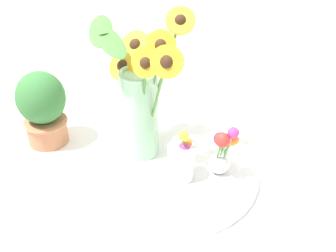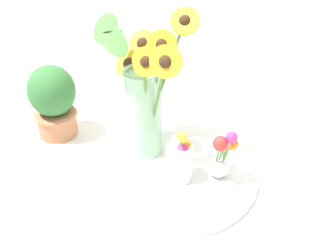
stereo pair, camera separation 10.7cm
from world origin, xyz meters
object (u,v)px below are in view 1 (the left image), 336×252
at_px(serving_tray, 168,170).
at_px(vase_bulb_right, 222,151).
at_px(vase_small_center, 182,158).
at_px(mason_jar_sunflowers, 140,99).
at_px(potted_plant, 43,108).

bearing_deg(serving_tray, vase_bulb_right, 10.49).
height_order(vase_small_center, vase_bulb_right, vase_bulb_right).
xyz_separation_m(mason_jar_sunflowers, vase_small_center, (0.15, -0.07, -0.12)).
relative_size(vase_small_center, potted_plant, 0.64).
distance_m(vase_bulb_right, potted_plant, 0.57).
xyz_separation_m(vase_small_center, potted_plant, (-0.47, 0.04, 0.04)).
distance_m(serving_tray, mason_jar_sunflowers, 0.22).
relative_size(vase_small_center, vase_bulb_right, 0.93).
bearing_deg(potted_plant, vase_bulb_right, 1.50).
bearing_deg(potted_plant, serving_tray, -1.73).
xyz_separation_m(vase_bulb_right, potted_plant, (-0.57, -0.01, 0.03)).
distance_m(serving_tray, vase_small_center, 0.09).
xyz_separation_m(mason_jar_sunflowers, vase_bulb_right, (0.25, -0.02, -0.11)).
relative_size(serving_tray, mason_jar_sunflowers, 1.19).
bearing_deg(vase_bulb_right, vase_small_center, -152.69).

